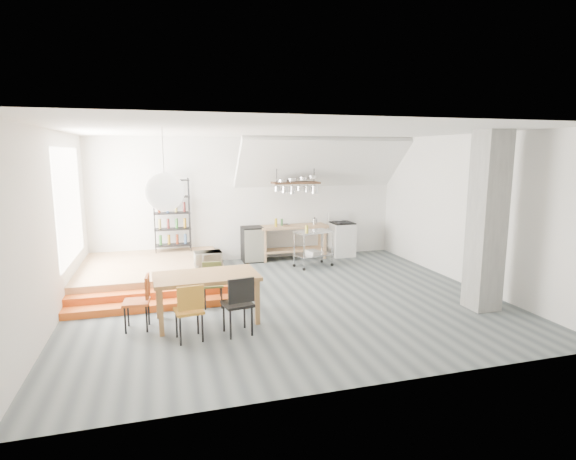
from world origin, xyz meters
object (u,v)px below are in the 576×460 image
object	(u,v)px
dining_table	(206,280)
rolling_cart	(313,244)
stove	(342,239)
mini_fridge	(252,244)

from	to	relation	value
dining_table	rolling_cart	xyz separation A→B (m)	(2.93, 3.00, -0.14)
stove	rolling_cart	distance (m)	1.50
rolling_cart	dining_table	bearing A→B (deg)	-149.72
mini_fridge	dining_table	bearing A→B (deg)	-111.75
dining_table	mini_fridge	xyz separation A→B (m)	(1.59, 3.98, -0.27)
dining_table	rolling_cart	distance (m)	4.20
stove	rolling_cart	world-z (taller)	stove
dining_table	stove	bearing A→B (deg)	41.21
stove	mini_fridge	world-z (taller)	stove
stove	dining_table	world-z (taller)	stove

